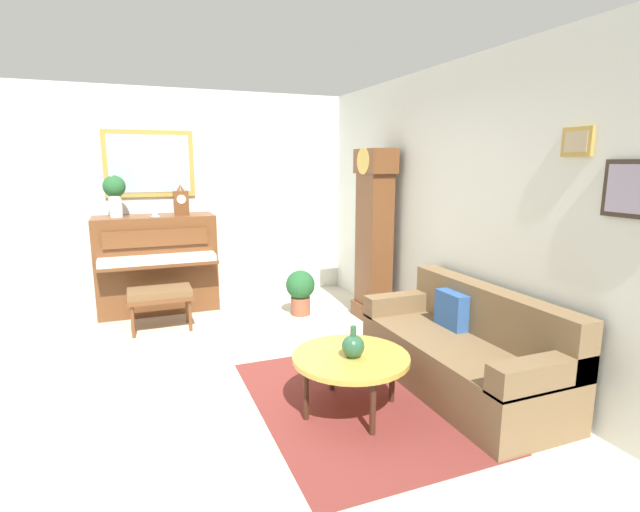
{
  "coord_description": "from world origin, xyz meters",
  "views": [
    {
      "loc": [
        4.02,
        -0.54,
        1.85
      ],
      "look_at": [
        -0.24,
        1.14,
        0.96
      ],
      "focal_mm": 26.8,
      "sensor_mm": 36.0,
      "label": 1
    }
  ],
  "objects_px": {
    "grandfather_clock": "(374,240)",
    "green_jug": "(353,346)",
    "flower_vase": "(114,191)",
    "teacup": "(155,215)",
    "coffee_table": "(351,359)",
    "piano_bench": "(160,295)",
    "mantel_clock": "(181,201)",
    "potted_plant": "(300,289)",
    "piano": "(157,263)",
    "couch": "(463,352)"
  },
  "relations": [
    {
      "from": "grandfather_clock",
      "to": "green_jug",
      "type": "height_order",
      "value": "grandfather_clock"
    },
    {
      "from": "flower_vase",
      "to": "teacup",
      "type": "xyz_separation_m",
      "value": [
        0.1,
        0.44,
        -0.29
      ]
    },
    {
      "from": "coffee_table",
      "to": "flower_vase",
      "type": "bearing_deg",
      "value": -153.16
    },
    {
      "from": "piano_bench",
      "to": "green_jug",
      "type": "bearing_deg",
      "value": 26.39
    },
    {
      "from": "grandfather_clock",
      "to": "flower_vase",
      "type": "xyz_separation_m",
      "value": [
        -1.3,
        -2.82,
        0.57
      ]
    },
    {
      "from": "teacup",
      "to": "grandfather_clock",
      "type": "bearing_deg",
      "value": 63.27
    },
    {
      "from": "coffee_table",
      "to": "mantel_clock",
      "type": "relative_size",
      "value": 2.32
    },
    {
      "from": "grandfather_clock",
      "to": "coffee_table",
      "type": "xyz_separation_m",
      "value": [
        1.92,
        -1.19,
        -0.55
      ]
    },
    {
      "from": "piano_bench",
      "to": "potted_plant",
      "type": "bearing_deg",
      "value": 88.55
    },
    {
      "from": "green_jug",
      "to": "teacup",
      "type": "bearing_deg",
      "value": -159.47
    },
    {
      "from": "piano",
      "to": "coffee_table",
      "type": "bearing_deg",
      "value": 20.43
    },
    {
      "from": "couch",
      "to": "flower_vase",
      "type": "relative_size",
      "value": 3.28
    },
    {
      "from": "piano_bench",
      "to": "teacup",
      "type": "distance_m",
      "value": 1.09
    },
    {
      "from": "grandfather_clock",
      "to": "couch",
      "type": "xyz_separation_m",
      "value": [
        1.91,
        -0.15,
        -0.65
      ]
    },
    {
      "from": "piano_bench",
      "to": "teacup",
      "type": "bearing_deg",
      "value": 177.0
    },
    {
      "from": "grandfather_clock",
      "to": "potted_plant",
      "type": "distance_m",
      "value": 1.1
    },
    {
      "from": "piano_bench",
      "to": "teacup",
      "type": "height_order",
      "value": "teacup"
    },
    {
      "from": "piano_bench",
      "to": "mantel_clock",
      "type": "distance_m",
      "value": 1.31
    },
    {
      "from": "piano",
      "to": "couch",
      "type": "distance_m",
      "value": 3.92
    },
    {
      "from": "piano_bench",
      "to": "flower_vase",
      "type": "height_order",
      "value": "flower_vase"
    },
    {
      "from": "grandfather_clock",
      "to": "teacup",
      "type": "distance_m",
      "value": 2.68
    },
    {
      "from": "couch",
      "to": "potted_plant",
      "type": "relative_size",
      "value": 3.39
    },
    {
      "from": "flower_vase",
      "to": "potted_plant",
      "type": "bearing_deg",
      "value": 67.78
    },
    {
      "from": "mantel_clock",
      "to": "flower_vase",
      "type": "distance_m",
      "value": 0.78
    },
    {
      "from": "piano",
      "to": "coffee_table",
      "type": "xyz_separation_m",
      "value": [
        3.21,
        1.2,
        -0.2
      ]
    },
    {
      "from": "coffee_table",
      "to": "green_jug",
      "type": "xyz_separation_m",
      "value": [
        0.04,
        -0.0,
        0.12
      ]
    },
    {
      "from": "piano_bench",
      "to": "grandfather_clock",
      "type": "distance_m",
      "value": 2.53
    },
    {
      "from": "piano",
      "to": "potted_plant",
      "type": "height_order",
      "value": "piano"
    },
    {
      "from": "piano_bench",
      "to": "green_jug",
      "type": "height_order",
      "value": "green_jug"
    },
    {
      "from": "mantel_clock",
      "to": "green_jug",
      "type": "distance_m",
      "value": 3.47
    },
    {
      "from": "mantel_clock",
      "to": "potted_plant",
      "type": "height_order",
      "value": "mantel_clock"
    },
    {
      "from": "coffee_table",
      "to": "mantel_clock",
      "type": "height_order",
      "value": "mantel_clock"
    },
    {
      "from": "piano",
      "to": "teacup",
      "type": "height_order",
      "value": "teacup"
    },
    {
      "from": "grandfather_clock",
      "to": "mantel_clock",
      "type": "bearing_deg",
      "value": -122.19
    },
    {
      "from": "potted_plant",
      "to": "couch",
      "type": "bearing_deg",
      "value": 14.53
    },
    {
      "from": "piano",
      "to": "mantel_clock",
      "type": "height_order",
      "value": "mantel_clock"
    },
    {
      "from": "grandfather_clock",
      "to": "mantel_clock",
      "type": "xyz_separation_m",
      "value": [
        -1.29,
        -2.06,
        0.42
      ]
    },
    {
      "from": "coffee_table",
      "to": "potted_plant",
      "type": "height_order",
      "value": "potted_plant"
    },
    {
      "from": "grandfather_clock",
      "to": "green_jug",
      "type": "bearing_deg",
      "value": -31.45
    },
    {
      "from": "coffee_table",
      "to": "teacup",
      "type": "xyz_separation_m",
      "value": [
        -3.11,
        -1.18,
        0.82
      ]
    },
    {
      "from": "piano_bench",
      "to": "grandfather_clock",
      "type": "xyz_separation_m",
      "value": [
        0.5,
        2.42,
        0.56
      ]
    },
    {
      "from": "green_jug",
      "to": "coffee_table",
      "type": "bearing_deg",
      "value": 175.62
    },
    {
      "from": "mantel_clock",
      "to": "potted_plant",
      "type": "distance_m",
      "value": 1.87
    },
    {
      "from": "flower_vase",
      "to": "green_jug",
      "type": "relative_size",
      "value": 2.42
    },
    {
      "from": "grandfather_clock",
      "to": "potted_plant",
      "type": "height_order",
      "value": "grandfather_clock"
    },
    {
      "from": "piano_bench",
      "to": "teacup",
      "type": "xyz_separation_m",
      "value": [
        -0.7,
        0.04,
        0.83
      ]
    },
    {
      "from": "mantel_clock",
      "to": "teacup",
      "type": "xyz_separation_m",
      "value": [
        0.1,
        -0.32,
        -0.15
      ]
    },
    {
      "from": "piano",
      "to": "green_jug",
      "type": "bearing_deg",
      "value": 20.14
    },
    {
      "from": "teacup",
      "to": "flower_vase",
      "type": "bearing_deg",
      "value": -102.46
    },
    {
      "from": "grandfather_clock",
      "to": "couch",
      "type": "bearing_deg",
      "value": -4.59
    }
  ]
}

